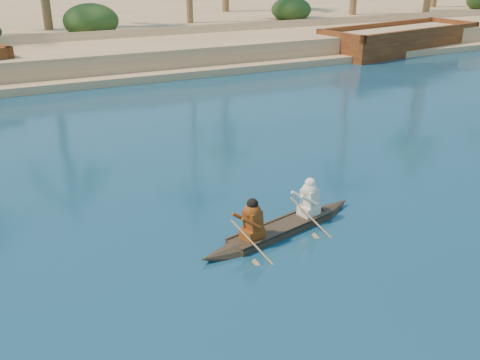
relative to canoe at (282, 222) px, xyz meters
name	(u,v)px	position (x,y,z in m)	size (l,w,h in m)	color
canoe	(282,222)	(0.00, 0.00, 0.00)	(4.41, 1.61, 1.21)	#3E3222
barge_right	(400,41)	(18.80, 17.70, 0.42)	(11.63, 5.65, 1.86)	brown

